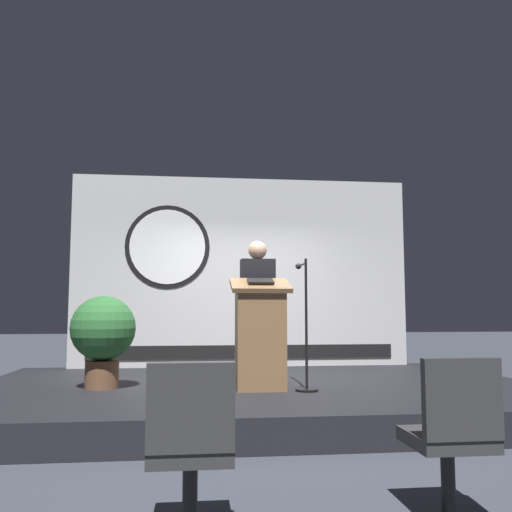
# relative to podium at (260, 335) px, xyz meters

# --- Properties ---
(ground_plane) EXTENTS (40.00, 40.00, 0.00)m
(ground_plane) POSITION_rel_podium_xyz_m (0.02, 0.52, -0.88)
(ground_plane) COLOR #383D47
(stage_platform) EXTENTS (6.40, 4.00, 0.30)m
(stage_platform) POSITION_rel_podium_xyz_m (0.02, 0.52, -0.73)
(stage_platform) COLOR black
(stage_platform) RESTS_ON ground
(banner_display) EXTENTS (5.10, 0.12, 2.87)m
(banner_display) POSITION_rel_podium_xyz_m (-0.02, 2.36, 0.85)
(banner_display) COLOR silver
(banner_display) RESTS_ON stage_platform
(podium) EXTENTS (0.64, 0.49, 1.21)m
(podium) POSITION_rel_podium_xyz_m (0.00, 0.00, 0.00)
(podium) COLOR olive
(podium) RESTS_ON stage_platform
(speaker_person) EXTENTS (0.40, 0.26, 1.66)m
(speaker_person) POSITION_rel_podium_xyz_m (0.03, 0.48, 0.26)
(speaker_person) COLOR black
(speaker_person) RESTS_ON stage_platform
(microphone_stand) EXTENTS (0.24, 0.57, 1.40)m
(microphone_stand) POSITION_rel_podium_xyz_m (0.48, -0.09, -0.09)
(microphone_stand) COLOR black
(microphone_stand) RESTS_ON stage_platform
(potted_plant) EXTENTS (0.70, 0.70, 1.00)m
(potted_plant) POSITION_rel_podium_xyz_m (-1.70, 0.28, 0.02)
(potted_plant) COLOR brown
(potted_plant) RESTS_ON stage_platform
(audience_chair_left) EXTENTS (0.44, 0.45, 0.89)m
(audience_chair_left) POSITION_rel_podium_xyz_m (-0.73, -2.93, -0.39)
(audience_chair_left) COLOR black
(audience_chair_left) RESTS_ON ground
(audience_chair_right) EXTENTS (0.44, 0.45, 0.89)m
(audience_chair_right) POSITION_rel_podium_xyz_m (0.74, -2.85, -0.39)
(audience_chair_right) COLOR black
(audience_chair_right) RESTS_ON ground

